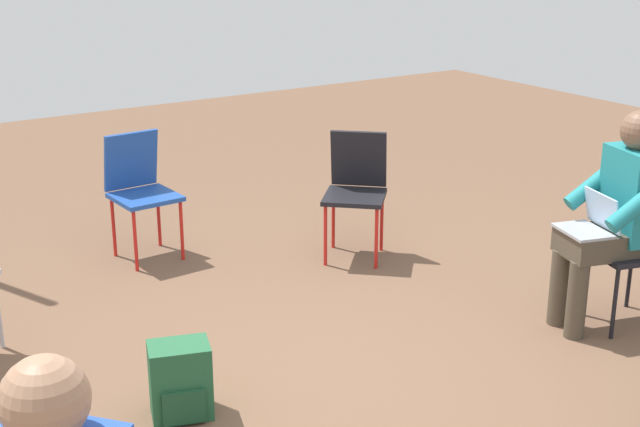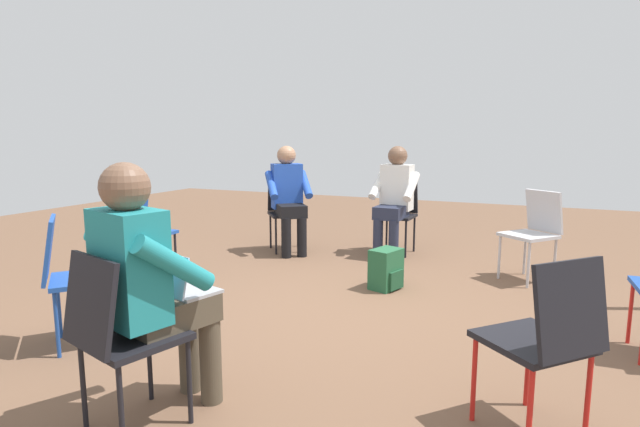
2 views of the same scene
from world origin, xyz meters
name	(u,v)px [view 1 (image 1 of 2)]	position (x,y,z in m)	size (l,w,h in m)	color
ground_plane	(324,388)	(0.00, 0.00, 0.00)	(14.00, 14.00, 0.00)	brown
chair_north	(639,240)	(0.31, 1.91, 0.50)	(0.49, 0.53, 0.85)	black
chair_west	(140,186)	(-2.22, -0.03, 0.50)	(0.46, 0.42, 0.85)	#1E4799
chair_northwest	(356,185)	(-1.43, 1.20, 0.50)	(0.59, 0.58, 0.85)	black
person_with_laptop	(617,209)	(0.26, 1.75, 0.69)	(0.58, 0.60, 1.24)	#4C4233
backpack_near_laptop_user	(181,384)	(-0.16, -0.69, 0.16)	(0.30, 0.33, 0.36)	#235B38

